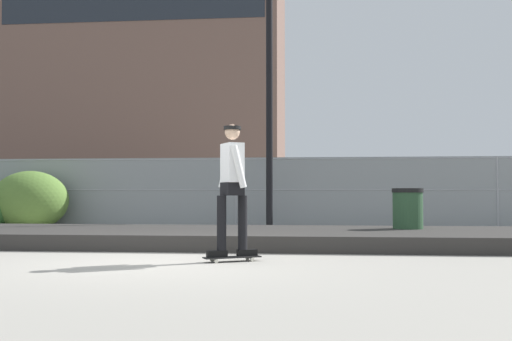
{
  "coord_description": "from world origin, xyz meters",
  "views": [
    {
      "loc": [
        2.09,
        -8.15,
        0.94
      ],
      "look_at": [
        0.82,
        4.4,
        1.41
      ],
      "focal_mm": 42.87,
      "sensor_mm": 36.0,
      "label": 1
    }
  ],
  "objects": [
    {
      "name": "street_lamp",
      "position": [
        0.94,
        6.44,
        4.04
      ],
      "size": [
        0.44,
        0.44,
        6.44
      ],
      "color": "black",
      "rests_on": "ground_plane"
    },
    {
      "name": "chain_fence",
      "position": [
        0.0,
        7.41,
        0.93
      ],
      "size": [
        26.07,
        0.06,
        1.85
      ],
      "color": "gray",
      "rests_on": "ground_plane"
    },
    {
      "name": "trash_bin",
      "position": [
        3.78,
        3.6,
        0.52
      ],
      "size": [
        0.59,
        0.59,
        1.03
      ],
      "color": "#2D5133",
      "rests_on": "ground_plane"
    },
    {
      "name": "skater",
      "position": [
        0.92,
        0.19,
        1.11
      ],
      "size": [
        0.68,
        0.62,
        1.82
      ],
      "color": "black",
      "rests_on": "skateboard"
    },
    {
      "name": "library_building",
      "position": [
        -11.91,
        41.69,
        12.21
      ],
      "size": [
        22.12,
        11.03,
        24.43
      ],
      "color": "brown",
      "rests_on": "ground_plane"
    },
    {
      "name": "ground_plane",
      "position": [
        0.0,
        0.0,
        0.0
      ],
      "size": [
        120.0,
        120.0,
        0.0
      ],
      "primitive_type": "plane",
      "color": "#9E998E"
    },
    {
      "name": "parked_car_mid",
      "position": [
        2.17,
        10.47,
        0.84
      ],
      "size": [
        4.51,
        2.16,
        1.66
      ],
      "color": "maroon",
      "rests_on": "ground_plane"
    },
    {
      "name": "skateboard",
      "position": [
        0.92,
        0.19,
        0.06
      ],
      "size": [
        0.8,
        0.55,
        0.07
      ],
      "color": "black",
      "rests_on": "ground_plane"
    },
    {
      "name": "shrub_center",
      "position": [
        -5.18,
        6.72,
        0.75
      ],
      "size": [
        1.94,
        1.59,
        1.5
      ],
      "color": "#567A33",
      "rests_on": "ground_plane"
    },
    {
      "name": "parked_car_near",
      "position": [
        -3.35,
        10.34,
        0.84
      ],
      "size": [
        4.4,
        1.96,
        1.66
      ],
      "color": "navy",
      "rests_on": "ground_plane"
    },
    {
      "name": "gravel_berm",
      "position": [
        0.0,
        3.01,
        0.13
      ],
      "size": [
        16.31,
        3.35,
        0.27
      ],
      "primitive_type": "cube",
      "color": "#33302D",
      "rests_on": "ground_plane"
    }
  ]
}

